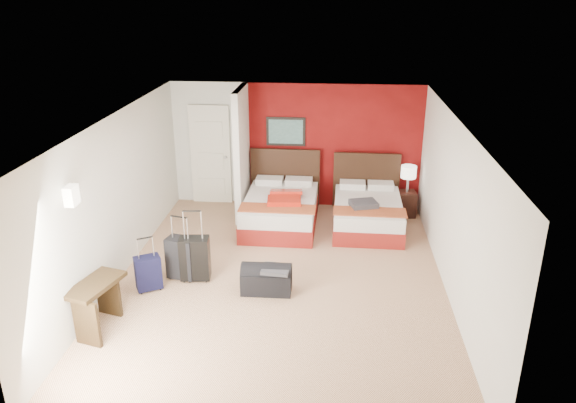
# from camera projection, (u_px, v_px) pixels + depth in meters

# --- Properties ---
(ground) EXTENTS (6.50, 6.50, 0.00)m
(ground) POSITION_uv_depth(u_px,v_px,m) (280.00, 280.00, 8.54)
(ground) COLOR tan
(ground) RESTS_ON ground
(room_walls) EXTENTS (5.02, 6.52, 2.50)m
(room_walls) POSITION_uv_depth(u_px,v_px,m) (207.00, 172.00, 9.51)
(room_walls) COLOR silver
(room_walls) RESTS_ON ground
(red_accent_panel) EXTENTS (3.50, 0.04, 2.50)m
(red_accent_panel) POSITION_uv_depth(u_px,v_px,m) (333.00, 147.00, 11.02)
(red_accent_panel) COLOR maroon
(red_accent_panel) RESTS_ON ground
(partition_wall) EXTENTS (0.12, 1.20, 2.50)m
(partition_wall) POSITION_uv_depth(u_px,v_px,m) (242.00, 153.00, 10.58)
(partition_wall) COLOR silver
(partition_wall) RESTS_ON ground
(entry_door) EXTENTS (0.82, 0.06, 2.05)m
(entry_door) POSITION_uv_depth(u_px,v_px,m) (211.00, 155.00, 11.27)
(entry_door) COLOR silver
(entry_door) RESTS_ON ground
(bed_left) EXTENTS (1.36, 1.92, 0.57)m
(bed_left) POSITION_uv_depth(u_px,v_px,m) (280.00, 211.00, 10.39)
(bed_left) COLOR white
(bed_left) RESTS_ON ground
(bed_right) EXTENTS (1.28, 1.81, 0.54)m
(bed_right) POSITION_uv_depth(u_px,v_px,m) (367.00, 215.00, 10.29)
(bed_right) COLOR white
(bed_right) RESTS_ON ground
(red_suitcase_open) EXTENTS (0.66, 0.87, 0.10)m
(red_suitcase_open) POSITION_uv_depth(u_px,v_px,m) (285.00, 197.00, 10.16)
(red_suitcase_open) COLOR #B71F0F
(red_suitcase_open) RESTS_ON bed_left
(jacket_bundle) EXTENTS (0.55, 0.49, 0.11)m
(jacket_bundle) POSITION_uv_depth(u_px,v_px,m) (364.00, 204.00, 9.90)
(jacket_bundle) COLOR #3C3C41
(jacket_bundle) RESTS_ON bed_right
(nightstand) EXTENTS (0.38, 0.38, 0.50)m
(nightstand) POSITION_uv_depth(u_px,v_px,m) (406.00, 204.00, 10.85)
(nightstand) COLOR black
(nightstand) RESTS_ON ground
(table_lamp) EXTENTS (0.32, 0.32, 0.53)m
(table_lamp) POSITION_uv_depth(u_px,v_px,m) (408.00, 179.00, 10.67)
(table_lamp) COLOR white
(table_lamp) RESTS_ON nightstand
(suitcase_black) EXTENTS (0.47, 0.32, 0.67)m
(suitcase_black) POSITION_uv_depth(u_px,v_px,m) (195.00, 260.00, 8.46)
(suitcase_black) COLOR black
(suitcase_black) RESTS_ON ground
(suitcase_charcoal) EXTENTS (0.49, 0.37, 0.65)m
(suitcase_charcoal) POSITION_uv_depth(u_px,v_px,m) (182.00, 259.00, 8.49)
(suitcase_charcoal) COLOR black
(suitcase_charcoal) RESTS_ON ground
(suitcase_navy) EXTENTS (0.43, 0.38, 0.51)m
(suitcase_navy) POSITION_uv_depth(u_px,v_px,m) (148.00, 274.00, 8.19)
(suitcase_navy) COLOR black
(suitcase_navy) RESTS_ON ground
(duffel_bag) EXTENTS (0.74, 0.40, 0.38)m
(duffel_bag) POSITION_uv_depth(u_px,v_px,m) (267.00, 280.00, 8.17)
(duffel_bag) COLOR black
(duffel_bag) RESTS_ON ground
(jacket_draped) EXTENTS (0.43, 0.38, 0.05)m
(jacket_draped) POSITION_uv_depth(u_px,v_px,m) (276.00, 269.00, 8.03)
(jacket_draped) COLOR #36363B
(jacket_draped) RESTS_ON duffel_bag
(desk) EXTENTS (0.62, 0.91, 0.69)m
(desk) POSITION_uv_depth(u_px,v_px,m) (98.00, 306.00, 7.22)
(desk) COLOR black
(desk) RESTS_ON ground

